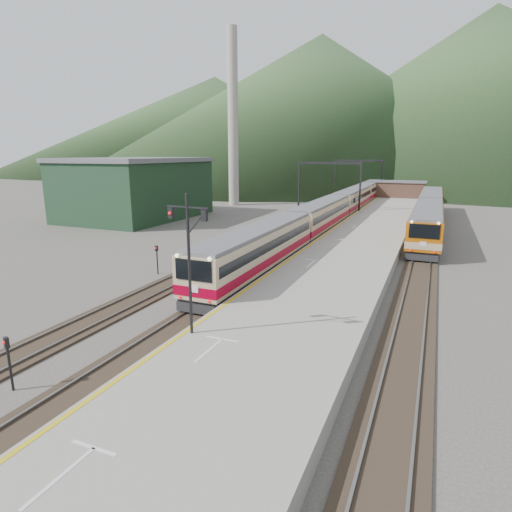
% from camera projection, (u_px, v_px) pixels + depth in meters
% --- Properties ---
extents(ground, '(400.00, 400.00, 0.00)m').
position_uv_depth(ground, '(27.00, 430.00, 14.60)').
color(ground, '#47423D').
rests_on(ground, ground).
extents(track_main, '(2.60, 200.00, 0.23)m').
position_uv_depth(track_main, '(321.00, 233.00, 50.42)').
color(track_main, black).
rests_on(track_main, ground).
extents(track_far, '(2.60, 200.00, 0.23)m').
position_uv_depth(track_far, '(281.00, 230.00, 52.31)').
color(track_far, black).
rests_on(track_far, ground).
extents(track_second, '(2.60, 200.00, 0.23)m').
position_uv_depth(track_second, '(425.00, 240.00, 46.09)').
color(track_second, black).
rests_on(track_second, ground).
extents(platform, '(8.00, 100.00, 1.00)m').
position_uv_depth(platform, '(367.00, 236.00, 46.42)').
color(platform, gray).
rests_on(platform, ground).
extents(gantry_near, '(9.55, 0.25, 8.00)m').
position_uv_depth(gantry_near, '(329.00, 178.00, 63.65)').
color(gantry_near, black).
rests_on(gantry_near, ground).
extents(gantry_far, '(9.55, 0.25, 8.00)m').
position_uv_depth(gantry_far, '(358.00, 172.00, 86.05)').
color(gantry_far, black).
rests_on(gantry_far, ground).
extents(warehouse, '(14.50, 20.50, 8.60)m').
position_uv_depth(warehouse, '(136.00, 188.00, 61.79)').
color(warehouse, black).
rests_on(warehouse, ground).
extents(smokestack, '(1.80, 1.80, 30.00)m').
position_uv_depth(smokestack, '(233.00, 119.00, 74.95)').
color(smokestack, '#9E998E').
rests_on(smokestack, ground).
extents(station_shed, '(9.40, 4.40, 3.10)m').
position_uv_depth(station_shed, '(400.00, 189.00, 81.78)').
color(station_shed, '#4C3126').
rests_on(station_shed, platform).
extents(hill_a, '(180.00, 180.00, 60.00)m').
position_uv_depth(hill_a, '(320.00, 106.00, 192.93)').
color(hill_a, '#264420').
rests_on(hill_a, ground).
extents(hill_b, '(220.00, 220.00, 75.00)m').
position_uv_depth(hill_b, '(488.00, 91.00, 200.61)').
color(hill_b, '#264420').
rests_on(hill_b, ground).
extents(hill_d, '(200.00, 200.00, 55.00)m').
position_uv_depth(hill_d, '(216.00, 123.00, 268.50)').
color(hill_d, '#264420').
rests_on(hill_d, ground).
extents(main_train, '(2.81, 77.19, 3.44)m').
position_uv_depth(main_train, '(339.00, 208.00, 58.71)').
color(main_train, tan).
rests_on(main_train, track_main).
extents(second_train, '(2.98, 40.51, 3.63)m').
position_uv_depth(second_train, '(429.00, 211.00, 54.19)').
color(second_train, '#A64F06').
rests_on(second_train, track_second).
extents(signal_mast, '(2.20, 0.35, 6.51)m').
position_uv_depth(signal_mast, '(189.00, 250.00, 19.12)').
color(signal_mast, black).
rests_on(signal_mast, platform).
extents(short_signal_a, '(0.26, 0.23, 2.27)m').
position_uv_depth(short_signal_a, '(8.00, 357.00, 16.71)').
color(short_signal_a, black).
rests_on(short_signal_a, ground).
extents(short_signal_b, '(0.25, 0.21, 2.27)m').
position_uv_depth(short_signal_b, '(247.00, 242.00, 38.12)').
color(short_signal_b, black).
rests_on(short_signal_b, ground).
extents(short_signal_c, '(0.26, 0.22, 2.27)m').
position_uv_depth(short_signal_c, '(157.00, 256.00, 33.14)').
color(short_signal_c, black).
rests_on(short_signal_c, ground).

